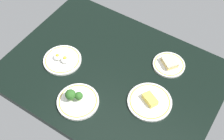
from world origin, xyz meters
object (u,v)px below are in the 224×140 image
at_px(plate_eggs, 62,60).
at_px(plate_sandwich, 169,64).
at_px(plate_cheese, 150,101).
at_px(plate_broccoli, 77,100).

distance_m(plate_eggs, plate_sandwich, 0.57).
xyz_separation_m(plate_cheese, plate_broccoli, (-0.30, -0.19, 0.01)).
bearing_deg(plate_broccoli, plate_cheese, 32.65).
relative_size(plate_eggs, plate_sandwich, 1.19).
height_order(plate_sandwich, plate_cheese, plate_sandwich).
distance_m(plate_sandwich, plate_cheese, 0.26).
bearing_deg(plate_eggs, plate_cheese, 2.93).
bearing_deg(plate_cheese, plate_broccoli, -147.35).
bearing_deg(plate_sandwich, plate_cheese, -84.81).
bearing_deg(plate_broccoli, plate_eggs, 143.67).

